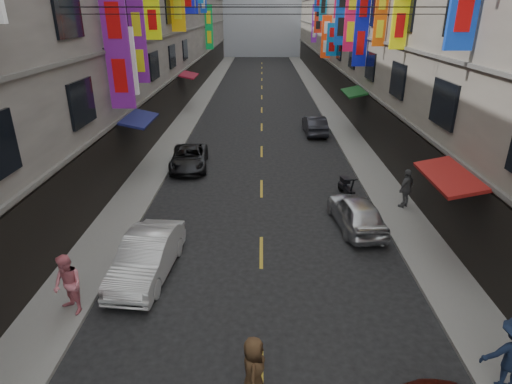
{
  "coord_description": "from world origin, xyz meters",
  "views": [
    {
      "loc": [
        -0.02,
        4.58,
        8.09
      ],
      "look_at": [
        -0.12,
        12.64,
        4.66
      ],
      "focal_mm": 30.0,
      "sensor_mm": 36.0,
      "label": 1
    }
  ],
  "objects_px": {
    "car_right_mid": "(356,212)",
    "pedestrian_crossing": "(254,371)",
    "scooter_far_right": "(346,188)",
    "car_left_mid": "(147,256)",
    "pedestrian_lfar": "(68,285)",
    "car_left_far": "(189,158)",
    "car_right_far": "(315,125)",
    "pedestrian_rfar": "(406,188)"
  },
  "relations": [
    {
      "from": "scooter_far_right",
      "to": "car_left_far",
      "type": "height_order",
      "value": "car_left_far"
    },
    {
      "from": "car_right_far",
      "to": "car_left_far",
      "type": "bearing_deg",
      "value": 41.06
    },
    {
      "from": "car_right_mid",
      "to": "car_left_far",
      "type": "bearing_deg",
      "value": -48.91
    },
    {
      "from": "car_left_far",
      "to": "pedestrian_crossing",
      "type": "xyz_separation_m",
      "value": [
        3.84,
        -15.34,
        0.26
      ]
    },
    {
      "from": "car_right_far",
      "to": "pedestrian_crossing",
      "type": "distance_m",
      "value": 22.88
    },
    {
      "from": "scooter_far_right",
      "to": "pedestrian_lfar",
      "type": "height_order",
      "value": "pedestrian_lfar"
    },
    {
      "from": "car_right_mid",
      "to": "pedestrian_crossing",
      "type": "xyz_separation_m",
      "value": [
        -3.95,
        -8.35,
        0.18
      ]
    },
    {
      "from": "pedestrian_rfar",
      "to": "car_left_far",
      "type": "bearing_deg",
      "value": -69.27
    },
    {
      "from": "car_right_mid",
      "to": "pedestrian_crossing",
      "type": "bearing_deg",
      "value": 57.71
    },
    {
      "from": "car_right_far",
      "to": "pedestrian_lfar",
      "type": "bearing_deg",
      "value": 63.24
    },
    {
      "from": "car_left_mid",
      "to": "pedestrian_crossing",
      "type": "bearing_deg",
      "value": -48.72
    },
    {
      "from": "pedestrian_crossing",
      "to": "car_right_far",
      "type": "bearing_deg",
      "value": -7.31
    },
    {
      "from": "scooter_far_right",
      "to": "car_left_mid",
      "type": "xyz_separation_m",
      "value": [
        -7.71,
        -6.58,
        0.26
      ]
    },
    {
      "from": "car_left_mid",
      "to": "car_right_far",
      "type": "bearing_deg",
      "value": 72.25
    },
    {
      "from": "car_left_mid",
      "to": "pedestrian_crossing",
      "type": "distance_m",
      "value": 6.07
    },
    {
      "from": "pedestrian_rfar",
      "to": "pedestrian_crossing",
      "type": "height_order",
      "value": "pedestrian_rfar"
    },
    {
      "from": "scooter_far_right",
      "to": "car_left_far",
      "type": "bearing_deg",
      "value": -38.42
    },
    {
      "from": "pedestrian_crossing",
      "to": "car_left_far",
      "type": "bearing_deg",
      "value": 16.54
    },
    {
      "from": "pedestrian_rfar",
      "to": "car_right_mid",
      "type": "bearing_deg",
      "value": -7.08
    },
    {
      "from": "scooter_far_right",
      "to": "car_right_far",
      "type": "bearing_deg",
      "value": -101.34
    },
    {
      "from": "car_right_far",
      "to": "pedestrian_rfar",
      "type": "bearing_deg",
      "value": 99.63
    },
    {
      "from": "car_right_mid",
      "to": "pedestrian_crossing",
      "type": "height_order",
      "value": "pedestrian_crossing"
    },
    {
      "from": "pedestrian_rfar",
      "to": "scooter_far_right",
      "type": "bearing_deg",
      "value": -73.27
    },
    {
      "from": "car_left_mid",
      "to": "pedestrian_lfar",
      "type": "bearing_deg",
      "value": -123.61
    },
    {
      "from": "car_right_far",
      "to": "pedestrian_crossing",
      "type": "relative_size",
      "value": 2.32
    },
    {
      "from": "car_right_mid",
      "to": "pedestrian_lfar",
      "type": "height_order",
      "value": "pedestrian_lfar"
    },
    {
      "from": "scooter_far_right",
      "to": "car_left_mid",
      "type": "height_order",
      "value": "car_left_mid"
    },
    {
      "from": "pedestrian_rfar",
      "to": "pedestrian_crossing",
      "type": "distance_m",
      "value": 11.97
    },
    {
      "from": "scooter_far_right",
      "to": "car_right_mid",
      "type": "height_order",
      "value": "car_right_mid"
    },
    {
      "from": "pedestrian_rfar",
      "to": "pedestrian_crossing",
      "type": "bearing_deg",
      "value": 15.27
    },
    {
      "from": "car_right_mid",
      "to": "pedestrian_crossing",
      "type": "relative_size",
      "value": 2.31
    },
    {
      "from": "car_left_far",
      "to": "car_right_far",
      "type": "relative_size",
      "value": 1.07
    },
    {
      "from": "scooter_far_right",
      "to": "pedestrian_rfar",
      "type": "relative_size",
      "value": 1.02
    },
    {
      "from": "car_right_mid",
      "to": "pedestrian_crossing",
      "type": "distance_m",
      "value": 9.24
    },
    {
      "from": "scooter_far_right",
      "to": "pedestrian_lfar",
      "type": "relative_size",
      "value": 0.98
    },
    {
      "from": "scooter_far_right",
      "to": "pedestrian_rfar",
      "type": "distance_m",
      "value": 2.74
    },
    {
      "from": "scooter_far_right",
      "to": "car_right_far",
      "type": "distance_m",
      "value": 11.07
    },
    {
      "from": "scooter_far_right",
      "to": "car_right_mid",
      "type": "distance_m",
      "value": 3.15
    },
    {
      "from": "car_right_far",
      "to": "car_left_mid",
      "type": "bearing_deg",
      "value": 65.15
    },
    {
      "from": "car_left_far",
      "to": "pedestrian_crossing",
      "type": "height_order",
      "value": "pedestrian_crossing"
    },
    {
      "from": "car_left_mid",
      "to": "car_left_far",
      "type": "height_order",
      "value": "car_left_mid"
    },
    {
      "from": "car_left_far",
      "to": "pedestrian_lfar",
      "type": "distance_m",
      "value": 12.6
    }
  ]
}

